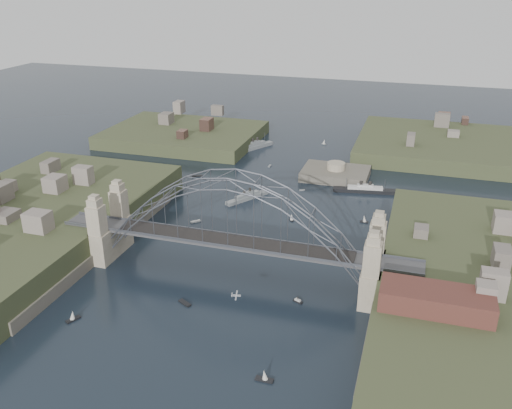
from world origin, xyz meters
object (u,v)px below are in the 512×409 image
object	(u,v)px
fort_island	(335,179)
naval_cruiser_near	(247,197)
naval_cruiser_far	(255,146)
ocean_liner	(365,190)
bridge	(232,225)
wharf_shed	(436,300)

from	to	relation	value
fort_island	naval_cruiser_near	world-z (taller)	fort_island
naval_cruiser_far	ocean_liner	xyz separation A→B (m)	(46.81, -33.52, -0.15)
bridge	naval_cruiser_far	bearing A→B (deg)	104.23
ocean_liner	fort_island	bearing A→B (deg)	137.57
fort_island	naval_cruiser_near	distance (m)	35.08
wharf_shed	fort_island	bearing A→B (deg)	110.85
naval_cruiser_near	ocean_liner	distance (m)	37.63
wharf_shed	naval_cruiser_near	xyz separation A→B (m)	(-54.64, 57.22, -9.27)
bridge	wharf_shed	xyz separation A→B (m)	(44.00, -14.00, -2.32)
bridge	fort_island	world-z (taller)	bridge
naval_cruiser_far	fort_island	bearing A→B (deg)	-33.20
fort_island	ocean_liner	bearing A→B (deg)	-42.43
bridge	ocean_liner	world-z (taller)	bridge
fort_island	wharf_shed	distance (m)	90.48
naval_cruiser_near	ocean_liner	bearing A→B (deg)	26.20
ocean_liner	wharf_shed	bearing A→B (deg)	-74.21
bridge	naval_cruiser_far	size ratio (longest dim) A/B	5.20
naval_cruiser_far	wharf_shed	bearing A→B (deg)	-57.77
fort_island	naval_cruiser_near	bearing A→B (deg)	-130.21
wharf_shed	bridge	bearing A→B (deg)	162.35
fort_island	naval_cruiser_far	xyz separation A→B (m)	(-35.68, 23.35, 1.25)
fort_island	naval_cruiser_far	world-z (taller)	fort_island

